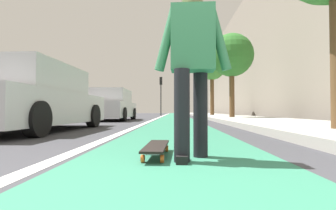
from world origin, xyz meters
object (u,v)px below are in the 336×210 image
object	(u,v)px
parked_car_mid	(111,106)
skateboard	(156,147)
street_tree_far	(212,67)
skater_person	(192,59)
street_tree_mid	(232,56)
parked_car_near	(35,100)
traffic_light	(161,89)

from	to	relation	value
parked_car_mid	skateboard	bearing A→B (deg)	-162.90
street_tree_far	skater_person	bearing A→B (deg)	171.04
skater_person	street_tree_mid	size ratio (longest dim) A/B	0.38
skater_person	street_tree_mid	bearing A→B (deg)	-14.61
skater_person	parked_car_mid	bearing A→B (deg)	18.72
skateboard	parked_car_near	size ratio (longest dim) A/B	0.19
parked_car_mid	street_tree_far	distance (m)	9.95
parked_car_mid	street_tree_far	bearing A→B (deg)	-38.89
parked_car_mid	traffic_light	xyz separation A→B (m)	(14.39, -1.60, 2.09)
skateboard	street_tree_mid	size ratio (longest dim) A/B	0.20
parked_car_near	traffic_light	xyz separation A→B (m)	(20.81, -1.65, 2.09)
skater_person	skateboard	bearing A→B (deg)	66.68
skater_person	street_tree_mid	xyz separation A→B (m)	(10.27, -2.68, 2.28)
parked_car_near	street_tree_far	distance (m)	15.33
parked_car_near	street_tree_mid	xyz separation A→B (m)	(7.07, -5.98, 2.52)
parked_car_mid	traffic_light	distance (m)	14.63
skater_person	traffic_light	bearing A→B (deg)	3.94
traffic_light	street_tree_mid	distance (m)	14.41
parked_car_mid	street_tree_far	xyz separation A→B (m)	(7.36, -5.93, 3.11)
skater_person	street_tree_far	world-z (taller)	street_tree_far
parked_car_near	parked_car_mid	bearing A→B (deg)	-0.44
street_tree_far	parked_car_near	bearing A→B (deg)	156.52
parked_car_near	street_tree_mid	world-z (taller)	street_tree_mid
street_tree_mid	street_tree_far	size ratio (longest dim) A/B	0.88
skateboard	skater_person	xyz separation A→B (m)	(-0.15, -0.35, 0.84)
skateboard	parked_car_near	bearing A→B (deg)	44.18
skateboard	street_tree_mid	bearing A→B (deg)	-16.63
skateboard	parked_car_mid	world-z (taller)	parked_car_mid
parked_car_near	parked_car_mid	xyz separation A→B (m)	(6.42, -0.05, -0.01)
traffic_light	street_tree_far	distance (m)	8.33
parked_car_mid	skater_person	bearing A→B (deg)	-161.28
skater_person	parked_car_mid	world-z (taller)	skater_person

